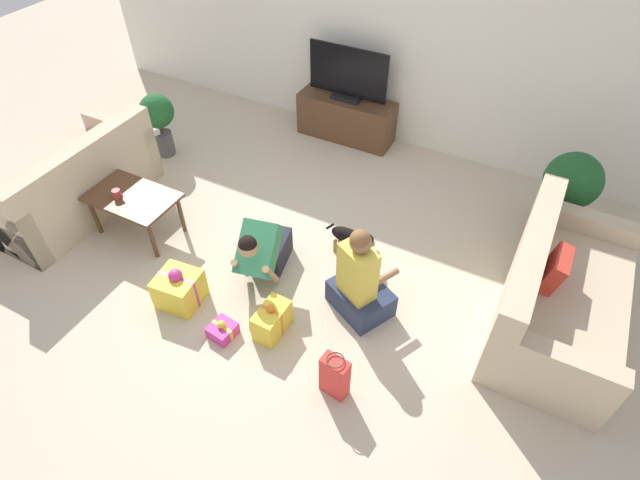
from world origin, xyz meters
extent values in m
plane|color=beige|center=(0.00, 0.00, 0.00)|extent=(16.00, 16.00, 0.00)
cube|color=white|center=(0.00, 2.63, 1.30)|extent=(8.40, 0.06, 2.60)
cube|color=#C6B293|center=(-2.44, -0.25, 0.23)|extent=(0.92, 1.77, 0.46)
cube|color=#C6B293|center=(-2.08, -0.25, 0.67)|extent=(0.20, 1.77, 0.42)
cube|color=#C6B293|center=(-2.44, 0.56, 0.32)|extent=(0.92, 0.16, 0.64)
cube|color=#C6B293|center=(-2.44, -1.05, 0.32)|extent=(0.92, 0.16, 0.64)
cube|color=red|center=(-2.28, 0.12, 0.61)|extent=(0.18, 0.34, 0.32)
cube|color=#9E4293|center=(-2.28, -0.25, 0.61)|extent=(0.18, 0.34, 0.32)
cube|color=#E5566B|center=(-2.28, -0.62, 0.61)|extent=(0.18, 0.34, 0.32)
cube|color=#C6B293|center=(2.44, 0.52, 0.23)|extent=(0.92, 1.77, 0.46)
cube|color=#C6B293|center=(2.08, 0.52, 0.67)|extent=(0.20, 1.77, 0.42)
cube|color=#C6B293|center=(2.44, -0.28, 0.32)|extent=(0.92, 0.16, 0.64)
cube|color=#C6B293|center=(2.44, 1.32, 0.32)|extent=(0.92, 0.16, 0.64)
cube|color=red|center=(2.28, 0.52, 0.61)|extent=(0.18, 0.34, 0.32)
cube|color=brown|center=(-1.52, -0.24, 0.46)|extent=(0.87, 0.55, 0.03)
cylinder|color=brown|center=(-1.90, -0.45, 0.22)|extent=(0.04, 0.04, 0.44)
cylinder|color=brown|center=(-1.15, -0.45, 0.22)|extent=(0.04, 0.04, 0.44)
cylinder|color=brown|center=(-1.90, -0.03, 0.22)|extent=(0.04, 0.04, 0.44)
cylinder|color=brown|center=(-1.15, -0.03, 0.22)|extent=(0.04, 0.04, 0.44)
cube|color=brown|center=(-0.43, 2.36, 0.27)|extent=(1.21, 0.40, 0.54)
cube|color=black|center=(-0.43, 2.36, 0.56)|extent=(0.35, 0.20, 0.05)
cube|color=black|center=(-0.43, 2.36, 0.89)|extent=(1.00, 0.03, 0.60)
cylinder|color=#A36042|center=(2.24, 1.75, 0.13)|extent=(0.29, 0.29, 0.25)
cylinder|color=brown|center=(2.24, 1.75, 0.34)|extent=(0.05, 0.05, 0.16)
sphere|color=#1E5628|center=(2.24, 1.75, 0.65)|extent=(0.54, 0.54, 0.54)
cylinder|color=#4C4C51|center=(-2.24, 0.99, 0.15)|extent=(0.22, 0.22, 0.30)
cylinder|color=brown|center=(-2.24, 0.99, 0.36)|extent=(0.04, 0.04, 0.12)
sphere|color=#1E5628|center=(-2.24, 0.99, 0.59)|extent=(0.40, 0.40, 0.40)
cube|color=#23232D|center=(-0.11, 0.03, 0.14)|extent=(0.37, 0.49, 0.28)
cube|color=#338456|center=(-0.05, -0.25, 0.44)|extent=(0.42, 0.56, 0.47)
sphere|color=tan|center=(-0.01, -0.44, 0.65)|extent=(0.17, 0.17, 0.17)
sphere|color=black|center=(-0.01, -0.44, 0.68)|extent=(0.16, 0.16, 0.16)
cylinder|color=tan|center=(-0.17, -0.38, 0.25)|extent=(0.12, 0.28, 0.41)
cylinder|color=tan|center=(0.11, -0.32, 0.25)|extent=(0.12, 0.28, 0.41)
cube|color=#283351|center=(0.89, -0.09, 0.12)|extent=(0.65, 0.59, 0.24)
cube|color=gold|center=(0.86, -0.14, 0.50)|extent=(0.38, 0.32, 0.52)
sphere|color=#8E6647|center=(0.86, -0.14, 0.84)|extent=(0.18, 0.18, 0.18)
sphere|color=brown|center=(0.86, -0.14, 0.87)|extent=(0.17, 0.17, 0.17)
cylinder|color=#8E6647|center=(1.07, -0.02, 0.42)|extent=(0.17, 0.26, 0.06)
cylinder|color=#8E6647|center=(0.84, 0.10, 0.42)|extent=(0.17, 0.26, 0.06)
ellipsoid|color=black|center=(0.49, 0.47, 0.23)|extent=(0.35, 0.16, 0.16)
sphere|color=black|center=(0.69, 0.45, 0.27)|extent=(0.13, 0.13, 0.13)
sphere|color=olive|center=(0.75, 0.45, 0.26)|extent=(0.06, 0.06, 0.06)
cylinder|color=black|center=(0.29, 0.48, 0.26)|extent=(0.09, 0.03, 0.10)
cylinder|color=olive|center=(0.60, 0.42, 0.08)|extent=(0.03, 0.03, 0.15)
cylinder|color=olive|center=(0.60, 0.50, 0.08)|extent=(0.03, 0.03, 0.15)
cylinder|color=olive|center=(0.38, 0.43, 0.08)|extent=(0.03, 0.03, 0.15)
cylinder|color=olive|center=(0.38, 0.52, 0.08)|extent=(0.03, 0.03, 0.15)
cube|color=yellow|center=(-0.57, -0.78, 0.16)|extent=(0.39, 0.38, 0.31)
cube|color=#CC3389|center=(-0.57, -0.78, 0.16)|extent=(0.36, 0.07, 0.32)
sphere|color=#CC3389|center=(-0.57, -0.78, 0.34)|extent=(0.12, 0.12, 0.12)
cube|color=yellow|center=(0.33, -0.68, 0.14)|extent=(0.21, 0.35, 0.28)
cube|color=orange|center=(0.33, -0.68, 0.14)|extent=(0.20, 0.04, 0.28)
sphere|color=orange|center=(0.33, -0.68, 0.30)|extent=(0.07, 0.07, 0.07)
cube|color=#CC3389|center=(-0.02, -0.91, 0.06)|extent=(0.23, 0.23, 0.12)
cube|color=yellow|center=(-0.02, -0.91, 0.06)|extent=(0.21, 0.05, 0.12)
sphere|color=yellow|center=(-0.02, -0.91, 0.14)|extent=(0.07, 0.07, 0.07)
cube|color=red|center=(1.05, -0.94, 0.20)|extent=(0.23, 0.15, 0.41)
torus|color=#4C3823|center=(1.05, -0.94, 0.43)|extent=(0.16, 0.16, 0.01)
cylinder|color=#B23D38|center=(-1.62, -0.32, 0.52)|extent=(0.08, 0.08, 0.09)
torus|color=#B23D38|center=(-1.57, -0.32, 0.52)|extent=(0.06, 0.01, 0.06)
camera|label=1|loc=(1.87, -2.73, 3.56)|focal=28.00mm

